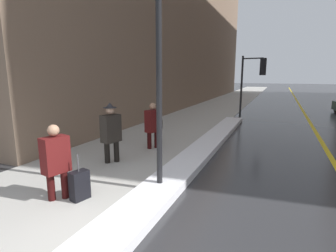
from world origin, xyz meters
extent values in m
plane|color=#2D2D30|center=(0.00, 0.00, 0.00)|extent=(160.00, 160.00, 0.00)
cube|color=#B2AFA8|center=(-2.00, 15.00, 0.01)|extent=(4.00, 80.00, 0.01)
cube|color=gold|center=(4.00, 15.00, 0.00)|extent=(0.16, 80.00, 0.00)
cube|color=white|center=(0.25, 5.41, 0.10)|extent=(0.84, 12.59, 0.19)
cube|color=#846B56|center=(-7.00, 20.00, 6.53)|extent=(6.00, 36.00, 13.06)
cylinder|color=black|center=(0.19, 2.16, 2.74)|extent=(0.12, 0.12, 5.49)
cylinder|color=black|center=(0.40, 12.71, 1.75)|extent=(0.11, 0.11, 3.49)
cylinder|color=black|center=(0.95, 12.64, 3.34)|extent=(1.10, 0.21, 0.07)
cube|color=black|center=(1.49, 12.56, 2.89)|extent=(0.32, 0.24, 0.90)
sphere|color=red|center=(1.51, 12.68, 3.18)|extent=(0.19, 0.19, 0.19)
sphere|color=orange|center=(1.51, 12.68, 2.89)|extent=(0.19, 0.19, 0.19)
sphere|color=green|center=(1.51, 12.68, 2.60)|extent=(0.19, 0.19, 0.19)
cylinder|color=#340C0C|center=(-1.42, 1.09, 0.41)|extent=(0.14, 0.14, 0.82)
cylinder|color=#340C0C|center=(-1.59, 0.91, 0.41)|extent=(0.14, 0.14, 0.82)
cube|color=#561414|center=(-1.51, 1.00, 0.93)|extent=(0.41, 0.55, 0.72)
sphere|color=tan|center=(-1.51, 1.00, 1.42)|extent=(0.22, 0.22, 0.22)
cylinder|color=black|center=(-1.75, 3.41, 0.44)|extent=(0.15, 0.15, 0.87)
cylinder|color=black|center=(-1.93, 3.21, 0.44)|extent=(0.15, 0.15, 0.87)
cube|color=#2D2823|center=(-1.84, 3.31, 0.99)|extent=(0.43, 0.59, 0.77)
sphere|color=tan|center=(-1.84, 3.31, 1.51)|extent=(0.24, 0.24, 0.24)
cylinder|color=#28282D|center=(-1.84, 3.31, 1.58)|extent=(0.37, 0.37, 0.01)
cone|color=#28282D|center=(-1.84, 3.31, 1.65)|extent=(0.22, 0.22, 0.14)
cylinder|color=#340C0C|center=(-1.33, 5.17, 0.42)|extent=(0.15, 0.15, 0.84)
cylinder|color=#340C0C|center=(-1.50, 4.98, 0.42)|extent=(0.15, 0.15, 0.84)
cube|color=#561414|center=(-1.41, 5.08, 0.95)|extent=(0.41, 0.56, 0.73)
sphere|color=tan|center=(-1.41, 5.08, 1.45)|extent=(0.23, 0.23, 0.23)
cube|color=black|center=(-1.33, 5.42, 0.79)|extent=(0.15, 0.24, 0.28)
cube|color=black|center=(-1.10, 1.16, 0.30)|extent=(0.30, 0.40, 0.60)
cylinder|color=#4C4C51|center=(-1.10, 1.16, 0.77)|extent=(0.02, 0.02, 0.35)
camera|label=1|loc=(2.42, -2.64, 2.46)|focal=28.00mm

